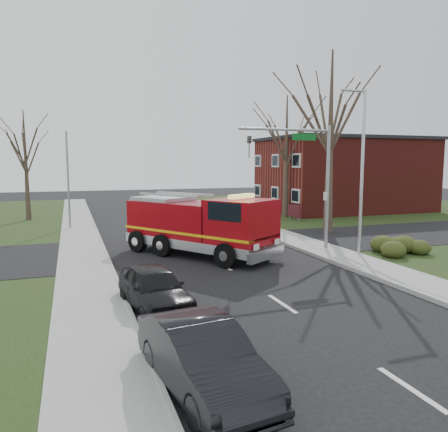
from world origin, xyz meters
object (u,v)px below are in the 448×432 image
object	(u,v)px
parked_car_maroon	(155,288)
parked_car_gray	(202,357)
fire_engine	(201,227)
traffic_signal_mast	(307,165)

from	to	relation	value
parked_car_maroon	parked_car_gray	size ratio (longest dim) A/B	0.94
fire_engine	parked_car_maroon	distance (m)	8.51
fire_engine	traffic_signal_mast	bearing A→B (deg)	-43.39
fire_engine	parked_car_maroon	bearing A→B (deg)	-149.70
traffic_signal_mast	parked_car_maroon	bearing A→B (deg)	-145.22
fire_engine	parked_car_gray	size ratio (longest dim) A/B	1.88
traffic_signal_mast	fire_engine	size ratio (longest dim) A/B	0.81
traffic_signal_mast	fire_engine	bearing A→B (deg)	169.55
parked_car_maroon	fire_engine	bearing A→B (deg)	56.07
fire_engine	parked_car_maroon	world-z (taller)	fire_engine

